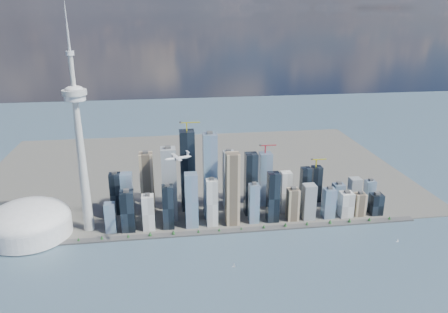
{
  "coord_description": "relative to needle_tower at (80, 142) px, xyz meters",
  "views": [
    {
      "loc": [
        -99.04,
        -724.35,
        538.53
      ],
      "look_at": [
        40.68,
        260.0,
        199.47
      ],
      "focal_mm": 35.0,
      "sensor_mm": 36.0,
      "label": 1
    }
  ],
  "objects": [
    {
      "name": "airplane",
      "position": [
        226.64,
        -157.74,
        2.63
      ],
      "size": [
        59.17,
        52.81,
        14.67
      ],
      "rotation": [
        0.0,
        0.0,
        0.29
      ],
      "color": "silver",
      "rests_on": "ground"
    },
    {
      "name": "seawall",
      "position": [
        300.0,
        -60.0,
        -233.84
      ],
      "size": [
        1100.0,
        22.0,
        4.0
      ],
      "primitive_type": "cube",
      "color": "#383838",
      "rests_on": "ground"
    },
    {
      "name": "ground",
      "position": [
        300.0,
        -310.0,
        -235.84
      ],
      "size": [
        4000.0,
        4000.0,
        0.0
      ],
      "primitive_type": "plane",
      "color": "#34495B",
      "rests_on": "ground"
    },
    {
      "name": "dome_stadium",
      "position": [
        -140.0,
        -10.0,
        -196.4
      ],
      "size": [
        200.0,
        200.0,
        86.0
      ],
      "color": "silver",
      "rests_on": "land"
    },
    {
      "name": "shoreline_trees",
      "position": [
        300.0,
        -60.0,
        -227.06
      ],
      "size": [
        960.53,
        7.2,
        8.8
      ],
      "color": "#3F2D1E",
      "rests_on": "seawall"
    },
    {
      "name": "land",
      "position": [
        300.0,
        390.0,
        -234.34
      ],
      "size": [
        1400.0,
        900.0,
        3.0
      ],
      "primitive_type": "cube",
      "color": "#4C4C47",
      "rests_on": "ground"
    },
    {
      "name": "skyscraper_cluster",
      "position": [
        359.62,
        26.82,
        -157.4
      ],
      "size": [
        736.0,
        142.0,
        253.12
      ],
      "color": "black",
      "rests_on": "land"
    },
    {
      "name": "sailboat_west",
      "position": [
        339.16,
        -217.71,
        -232.6
      ],
      "size": [
        7.19,
        3.97,
        10.11
      ],
      "rotation": [
        0.0,
        0.0,
        -0.35
      ],
      "color": "white",
      "rests_on": "ground"
    },
    {
      "name": "sailboat_east",
      "position": [
        750.59,
        -166.54,
        -233.06
      ],
      "size": [
        6.27,
        2.25,
        8.67
      ],
      "rotation": [
        0.0,
        0.0,
        0.11
      ],
      "color": "white",
      "rests_on": "ground"
    },
    {
      "name": "needle_tower",
      "position": [
        0.0,
        0.0,
        0.0
      ],
      "size": [
        56.0,
        56.0,
        550.5
      ],
      "color": "#ACACA7",
      "rests_on": "land"
    }
  ]
}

